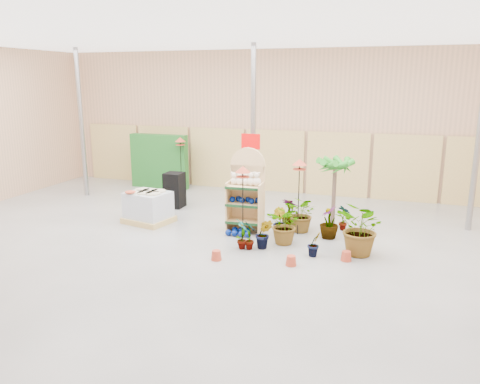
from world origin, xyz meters
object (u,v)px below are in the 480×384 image
at_px(pallet_stack, 148,207).
at_px(bird_table_front, 243,172).
at_px(potted_plant_2, 286,225).
at_px(display_shelf, 247,194).

distance_m(pallet_stack, bird_table_front, 3.05).
distance_m(pallet_stack, potted_plant_2, 3.72).
bearing_deg(display_shelf, bird_table_front, -81.59).
distance_m(display_shelf, pallet_stack, 2.63).
bearing_deg(pallet_stack, bird_table_front, -0.22).
xyz_separation_m(display_shelf, potted_plant_2, (1.12, -0.63, -0.47)).
xyz_separation_m(pallet_stack, bird_table_front, (2.74, -0.60, 1.20)).
xyz_separation_m(display_shelf, pallet_stack, (-2.58, -0.17, -0.52)).
relative_size(pallet_stack, bird_table_front, 0.74).
xyz_separation_m(display_shelf, bird_table_front, (0.16, -0.77, 0.68)).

